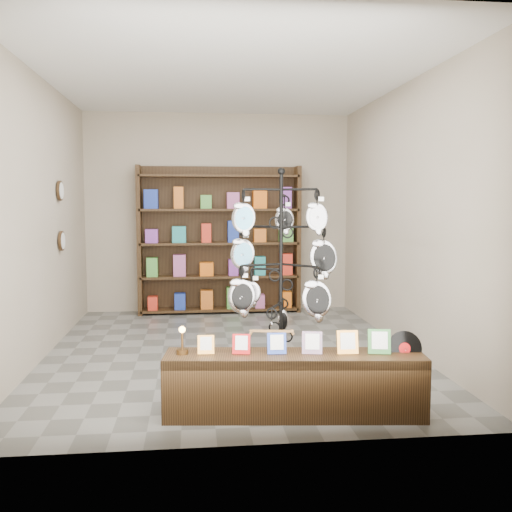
{
  "coord_description": "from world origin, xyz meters",
  "views": [
    {
      "loc": [
        -0.4,
        -6.25,
        1.67
      ],
      "look_at": [
        0.18,
        -1.0,
        1.16
      ],
      "focal_mm": 40.0,
      "sensor_mm": 36.0,
      "label": 1
    }
  ],
  "objects": [
    {
      "name": "ground",
      "position": [
        0.0,
        0.0,
        0.0
      ],
      "size": [
        5.0,
        5.0,
        0.0
      ],
      "primitive_type": "plane",
      "color": "slate",
      "rests_on": "ground"
    },
    {
      "name": "room_envelope",
      "position": [
        0.0,
        0.0,
        1.85
      ],
      "size": [
        5.0,
        5.0,
        5.0
      ],
      "color": "#B2A28F",
      "rests_on": "ground"
    },
    {
      "name": "display_tree",
      "position": [
        0.35,
        -1.45,
        1.13
      ],
      "size": [
        1.03,
        1.0,
        1.96
      ],
      "rotation": [
        0.0,
        0.0,
        -0.26
      ],
      "color": "black",
      "rests_on": "ground"
    },
    {
      "name": "front_shelf",
      "position": [
        0.37,
        -1.99,
        0.25
      ],
      "size": [
        2.04,
        0.62,
        0.71
      ],
      "rotation": [
        0.0,
        0.0,
        -0.11
      ],
      "color": "black",
      "rests_on": "ground"
    },
    {
      "name": "back_shelving",
      "position": [
        0.0,
        2.3,
        1.03
      ],
      "size": [
        2.42,
        0.36,
        2.2
      ],
      "color": "black",
      "rests_on": "ground"
    },
    {
      "name": "wall_clocks",
      "position": [
        -1.97,
        0.8,
        1.5
      ],
      "size": [
        0.03,
        0.24,
        0.84
      ],
      "color": "black",
      "rests_on": "ground"
    }
  ]
}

